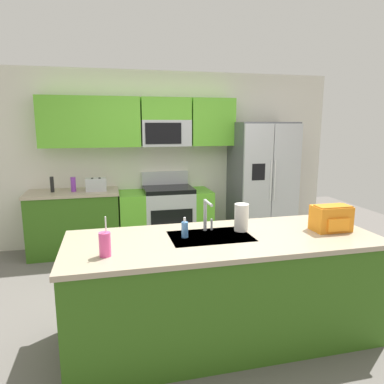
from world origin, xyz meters
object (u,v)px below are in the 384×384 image
range_oven (166,217)px  backpack (331,218)px  toaster (96,185)px  soap_dispenser (185,229)px  refrigerator (262,183)px  drink_cup_pink (105,244)px  bottle_purple (73,184)px  sink_faucet (207,213)px  pepper_mill (52,184)px  paper_towel_roll (241,217)px

range_oven → backpack: size_ratio=4.25×
toaster → soap_dispenser: (0.76, -2.31, -0.02)m
refrigerator → range_oven: bearing=177.3°
refrigerator → backpack: (-0.44, -2.41, 0.09)m
range_oven → drink_cup_pink: drink_cup_pink is taller
toaster → bottle_purple: (-0.31, 0.03, 0.01)m
bottle_purple → sink_faucet: sink_faucet is taller
range_oven → refrigerator: refrigerator is taller
sink_faucet → soap_dispenser: sink_faucet is taller
refrigerator → soap_dispenser: 2.87m
range_oven → pepper_mill: 1.67m
range_oven → toaster: size_ratio=4.86×
backpack → toaster: bearing=130.3°
sink_faucet → backpack: 1.10m
drink_cup_pink → paper_towel_roll: bearing=16.8°
bottle_purple → backpack: (2.36, -2.46, 0.02)m
backpack → bottle_purple: bearing=133.9°
toaster → drink_cup_pink: drink_cup_pink is taller
refrigerator → paper_towel_roll: refrigerator is taller
paper_towel_roll → bottle_purple: bearing=125.0°
toaster → sink_faucet: bearing=-65.8°
range_oven → sink_faucet: sink_faucet is taller
drink_cup_pink → backpack: bearing=4.9°
drink_cup_pink → backpack: (1.93, 0.17, 0.03)m
range_oven → pepper_mill: (-1.57, -0.00, 0.56)m
sink_faucet → drink_cup_pink: drink_cup_pink is taller
sink_faucet → drink_cup_pink: (-0.86, -0.40, -0.08)m
range_oven → drink_cup_pink: size_ratio=4.63×
sink_faucet → toaster: bearing=114.2°
pepper_mill → bottle_purple: size_ratio=1.07×
toaster → pepper_mill: bearing=175.1°
refrigerator → paper_towel_roll: 2.53m
range_oven → soap_dispenser: range_oven is taller
toaster → range_oven: bearing=3.0°
range_oven → paper_towel_roll: bearing=-82.6°
toaster → backpack: 3.18m
range_oven → sink_faucet: (-0.00, -2.24, 0.62)m
sink_faucet → paper_towel_roll: size_ratio=1.17×
refrigerator → drink_cup_pink: bearing=-132.6°
range_oven → toaster: (-0.99, -0.05, 0.55)m
bottle_purple → paper_towel_roll: 2.78m
pepper_mill → sink_faucet: bearing=-54.9°
toaster → soap_dispenser: bearing=-71.7°
bottle_purple → soap_dispenser: size_ratio=1.18×
refrigerator → pepper_mill: refrigerator is taller
range_oven → bottle_purple: bearing=-179.1°
range_oven → backpack: bearing=-66.7°
refrigerator → toaster: 2.49m
pepper_mill → toaster: bearing=-4.9°
sink_faucet → soap_dispenser: 0.27m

